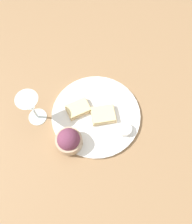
% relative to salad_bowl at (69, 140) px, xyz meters
% --- Properties ---
extents(ground_plane, '(4.00, 4.00, 0.00)m').
position_rel_salad_bowl_xyz_m(ground_plane, '(-0.14, -0.05, -0.05)').
color(ground_plane, '#93704C').
extents(dinner_plate, '(0.35, 0.35, 0.01)m').
position_rel_salad_bowl_xyz_m(dinner_plate, '(-0.14, -0.05, -0.04)').
color(dinner_plate, white).
rests_on(dinner_plate, ground_plane).
extents(salad_bowl, '(0.10, 0.10, 0.09)m').
position_rel_salad_bowl_xyz_m(salad_bowl, '(0.00, 0.00, 0.00)').
color(salad_bowl, tan).
rests_on(salad_bowl, dinner_plate).
extents(sauce_ramekin, '(0.05, 0.05, 0.03)m').
position_rel_salad_bowl_xyz_m(sauce_ramekin, '(-0.20, 0.06, -0.02)').
color(sauce_ramekin, white).
rests_on(sauce_ramekin, dinner_plate).
extents(cheese_toast_near, '(0.11, 0.10, 0.03)m').
position_rel_salad_bowl_xyz_m(cheese_toast_near, '(-0.16, -0.03, -0.02)').
color(cheese_toast_near, '#D1B27F').
rests_on(cheese_toast_near, dinner_plate).
extents(cheese_toast_far, '(0.10, 0.07, 0.03)m').
position_rel_salad_bowl_xyz_m(cheese_toast_far, '(-0.09, -0.10, -0.02)').
color(cheese_toast_far, '#D1B27F').
rests_on(cheese_toast_far, dinner_plate).
extents(wine_glass, '(0.08, 0.08, 0.16)m').
position_rel_salad_bowl_xyz_m(wine_glass, '(0.06, -0.17, 0.06)').
color(wine_glass, silver).
rests_on(wine_glass, ground_plane).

